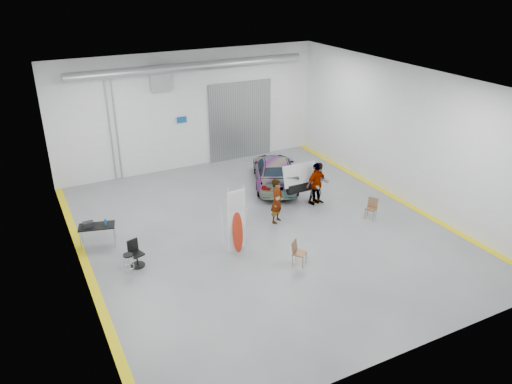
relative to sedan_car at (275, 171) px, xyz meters
name	(u,v)px	position (x,y,z in m)	size (l,w,h in m)	color
ground	(263,230)	(-2.66, -3.80, -0.71)	(16.00, 16.00, 0.00)	slate
room_shell	(243,118)	(-2.43, -1.58, 3.37)	(14.02, 16.18, 6.01)	silver
sedan_car	(275,171)	(0.00, 0.00, 0.00)	(1.98, 4.87, 1.41)	silver
person_a	(277,201)	(-1.81, -3.43, 0.24)	(0.69, 0.45, 1.90)	#805E45
person_b	(319,183)	(0.70, -2.73, 0.26)	(0.94, 0.72, 1.92)	#43677B
person_c	(316,184)	(0.56, -2.73, 0.27)	(1.13, 0.47, 1.95)	#965832
surfboard_display	(237,226)	(-4.30, -4.84, 0.37)	(0.75, 0.26, 2.65)	white
folding_chair_near	(299,257)	(-2.70, -6.67, -0.41)	(0.62, 0.69, 0.94)	brown
folding_chair_far	(370,213)	(1.84, -4.99, -0.43)	(0.57, 0.68, 0.89)	brown
shop_stool	(129,263)	(-8.22, -4.39, -0.35)	(0.37, 0.37, 0.72)	black
work_table	(94,226)	(-8.87, -2.01, 0.13)	(1.45, 0.97, 1.08)	#989BA0
office_chair	(136,255)	(-7.87, -4.08, -0.27)	(0.54, 0.57, 0.99)	black
trunk_lid	(299,172)	(0.00, -2.18, 0.73)	(1.65, 1.00, 0.04)	silver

